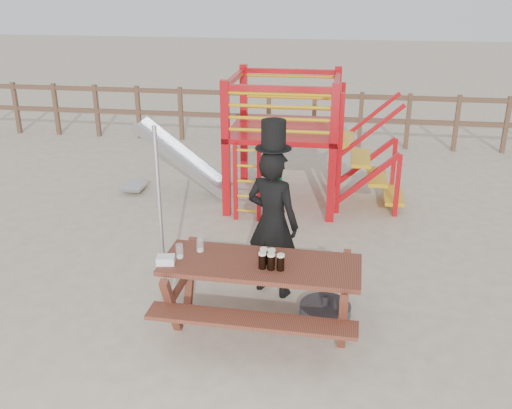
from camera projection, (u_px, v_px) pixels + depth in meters
name	position (u px, v px, depth m)	size (l,w,h in m)	color
ground	(230.00, 315.00, 6.30)	(60.00, 60.00, 0.00)	#C6B39A
back_fence	(291.00, 112.00, 12.45)	(15.09, 0.09, 1.20)	brown
playground_fort	(280.00, 137.00, 9.17)	(4.71, 1.84, 2.10)	#B80C13
picnic_table	(261.00, 287.00, 5.89)	(2.06, 1.45, 0.78)	brown
man_with_hat	(273.00, 219.00, 6.45)	(0.75, 0.63, 2.07)	black
metal_pole	(161.00, 222.00, 6.06)	(0.05, 0.05, 2.10)	#B2B2B7
parasol_base	(325.00, 310.00, 6.28)	(0.56, 0.56, 0.24)	#37373D
paper_bag	(166.00, 260.00, 5.75)	(0.18, 0.14, 0.08)	white
stout_pints	(270.00, 259.00, 5.66)	(0.26, 0.19, 0.17)	black
empty_glasses	(190.00, 248.00, 5.93)	(0.25, 0.26, 0.15)	silver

